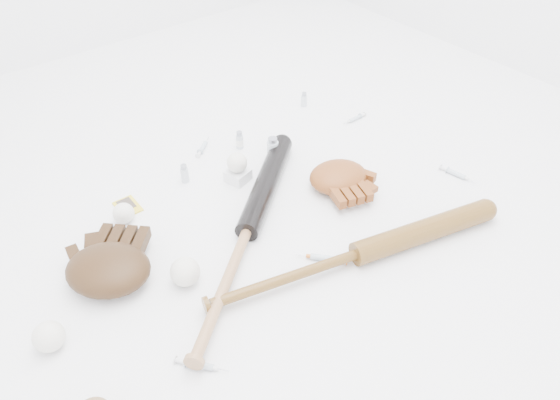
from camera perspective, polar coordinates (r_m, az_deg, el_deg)
bat_dark at (r=1.62m, az=-3.45°, el=-3.19°), size 0.82×0.67×0.07m
bat_wood at (r=1.57m, az=8.16°, el=-5.57°), size 0.95×0.31×0.07m
glove_dark at (r=1.56m, az=-17.52°, el=-6.91°), size 0.39×0.39×0.10m
glove_tan at (r=1.82m, az=6.10°, el=2.46°), size 0.29×0.29×0.08m
trading_card at (r=1.82m, az=-15.62°, el=-0.67°), size 0.07×0.09×0.01m
pedestal at (r=1.86m, az=-4.43°, el=2.58°), size 0.09×0.09×0.04m
baseball_on_pedestal at (r=1.82m, az=-4.51°, el=3.92°), size 0.07×0.07×0.07m
baseball_left at (r=1.48m, az=-23.02°, el=-13.00°), size 0.08×0.08×0.08m
baseball_upper at (r=1.75m, az=-16.03°, el=-1.35°), size 0.07×0.07×0.07m
baseball_mid at (r=1.52m, az=-9.89°, el=-7.40°), size 0.08×0.08×0.08m
syringe_0 at (r=1.37m, az=-8.40°, el=-16.68°), size 0.11×0.13×0.02m
syringe_1 at (r=1.58m, az=4.56°, el=-6.06°), size 0.13×0.14×0.02m
syringe_2 at (r=2.02m, az=-8.06°, el=5.49°), size 0.12×0.11×0.02m
syringe_3 at (r=1.97m, az=17.93°, el=2.62°), size 0.05×0.15×0.02m
syringe_4 at (r=2.19m, az=7.84°, el=8.43°), size 0.13×0.02×0.02m
vial_0 at (r=2.00m, az=-4.24°, el=6.29°), size 0.03×0.03×0.07m
vial_1 at (r=2.26m, az=2.52°, el=10.47°), size 0.02×0.02×0.06m
vial_2 at (r=1.86m, az=-9.95°, el=2.77°), size 0.03×0.03×0.07m
vial_3 at (r=1.92m, az=-0.77°, el=5.28°), size 0.04×0.04×0.10m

